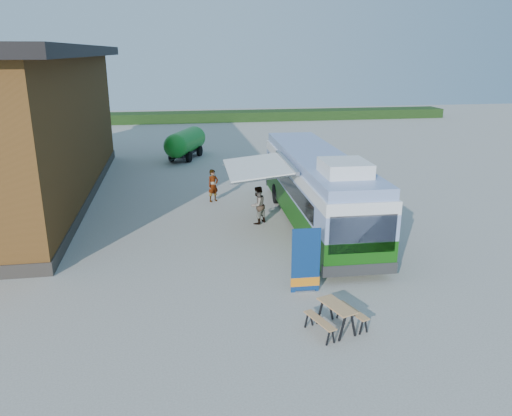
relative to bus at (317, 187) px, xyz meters
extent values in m
plane|color=#BCB7AD|center=(-3.68, -3.54, -1.73)|extent=(100.00, 100.00, 0.00)
cube|color=brown|center=(-14.18, 6.46, 1.77)|extent=(8.00, 20.00, 7.00)
cube|color=#332D28|center=(-14.18, 6.46, -1.48)|extent=(8.10, 20.10, 0.50)
cube|color=#264419|center=(4.32, 34.46, -1.23)|extent=(40.00, 3.00, 1.00)
cube|color=#1C6110|center=(0.00, 0.07, -0.85)|extent=(2.78, 11.81, 1.08)
cube|color=#859CD0|center=(0.00, 0.07, 0.13)|extent=(2.78, 11.81, 0.88)
cube|color=black|center=(-1.20, 0.60, 0.13)|extent=(0.32, 9.79, 0.69)
cube|color=black|center=(1.23, 0.53, 0.13)|extent=(0.32, 9.79, 0.69)
cube|color=white|center=(0.00, 0.07, 0.79)|extent=(2.78, 11.81, 0.44)
cube|color=#859CD0|center=(0.00, 0.07, 1.21)|extent=(2.63, 11.61, 0.39)
cube|color=white|center=(-0.10, -3.65, 1.65)|extent=(1.62, 1.81, 0.49)
cube|color=black|center=(-0.16, -5.77, -0.02)|extent=(2.20, 0.12, 1.27)
cube|color=#2D2D2D|center=(-0.16, -5.72, -1.24)|extent=(2.50, 0.27, 0.39)
cube|color=#2D2D2D|center=(0.17, 5.87, -1.24)|extent=(2.50, 0.27, 0.39)
cylinder|color=black|center=(-1.21, -3.81, -1.24)|extent=(0.32, 0.99, 0.98)
cylinder|color=black|center=(0.99, -3.87, -1.24)|extent=(0.32, 0.99, 0.98)
cylinder|color=black|center=(-1.00, 3.53, -1.24)|extent=(0.32, 0.99, 0.98)
cylinder|color=black|center=(1.20, 3.47, -1.24)|extent=(0.32, 0.99, 0.98)
cube|color=white|center=(-2.59, 0.04, 0.88)|extent=(2.61, 4.08, 0.31)
cube|color=#A5A8AD|center=(-1.34, 0.00, 1.06)|extent=(0.27, 4.31, 0.15)
cylinder|color=#A5A8AD|center=(-2.64, -1.67, 0.78)|extent=(2.60, 0.12, 0.32)
cylinder|color=#A5A8AD|center=(-2.54, 1.74, 0.78)|extent=(2.60, 0.12, 0.32)
cube|color=navy|center=(-2.07, -6.04, -0.67)|extent=(0.90, 0.06, 2.11)
cube|color=orange|center=(-2.07, -6.04, -1.39)|extent=(0.92, 0.06, 0.30)
cube|color=#A5A8AD|center=(-2.07, -6.04, -1.70)|extent=(0.64, 0.20, 0.06)
cylinder|color=#A5A8AD|center=(-2.07, -6.02, -0.67)|extent=(0.02, 0.02, 2.11)
cube|color=tan|center=(-1.82, -8.38, -0.99)|extent=(0.85, 1.28, 0.04)
cube|color=tan|center=(-2.33, -8.56, -1.29)|extent=(0.62, 1.20, 0.04)
cube|color=tan|center=(-1.30, -8.21, -1.29)|extent=(0.62, 1.20, 0.04)
cube|color=black|center=(-1.83, -8.91, -1.36)|extent=(0.06, 0.06, 0.73)
cube|color=black|center=(-1.49, -8.79, -1.36)|extent=(0.06, 0.06, 0.73)
cube|color=black|center=(-2.15, -7.97, -1.36)|extent=(0.06, 0.06, 0.73)
cube|color=black|center=(-1.81, -7.86, -1.36)|extent=(0.06, 0.06, 0.73)
imported|color=#999999|center=(-4.08, 4.33, -0.91)|extent=(0.71, 0.65, 1.64)
imported|color=#999999|center=(-2.45, 0.64, -0.89)|extent=(1.03, 1.01, 1.67)
cylinder|color=#188622|center=(-5.12, 15.11, -0.52)|extent=(2.88, 3.94, 1.62)
sphere|color=#188622|center=(-5.81, 13.45, -0.52)|extent=(1.62, 1.62, 1.62)
sphere|color=#188622|center=(-4.42, 16.76, -0.52)|extent=(1.62, 1.62, 1.62)
cube|color=black|center=(-5.12, 15.11, -1.24)|extent=(2.45, 3.89, 0.18)
cube|color=black|center=(-6.02, 12.96, -1.28)|extent=(0.52, 1.03, 0.09)
cylinder|color=black|center=(-6.11, 14.36, -1.37)|extent=(0.49, 0.75, 0.72)
cylinder|color=black|center=(-4.95, 13.87, -1.37)|extent=(0.49, 0.75, 0.72)
cylinder|color=black|center=(-5.28, 16.34, -1.37)|extent=(0.49, 0.75, 0.72)
cylinder|color=black|center=(-4.12, 15.86, -1.37)|extent=(0.49, 0.75, 0.72)
camera|label=1|loc=(-5.90, -19.79, 5.50)|focal=35.00mm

